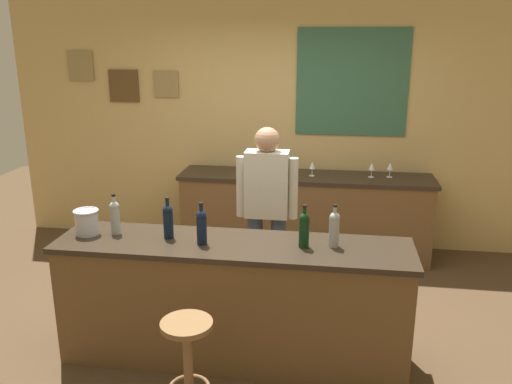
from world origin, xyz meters
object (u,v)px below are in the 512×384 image
wine_glass_d (390,167)px  coffee_mug (271,170)px  wine_bottle_c (202,226)px  ice_bucket (87,221)px  wine_glass_a (284,166)px  wine_glass_b (312,166)px  wine_bottle_b (168,220)px  wine_glass_c (372,167)px  wine_bottle_a (115,216)px  wine_bottle_e (334,228)px  wine_bottle_d (304,228)px  bartender (267,207)px  bar_stool (188,354)px

wine_glass_d → coffee_mug: bearing=-177.7°
wine_bottle_c → wine_glass_d: size_ratio=1.97×
ice_bucket → coffee_mug: bearing=61.0°
wine_glass_a → wine_glass_d: (1.11, 0.11, 0.00)m
wine_glass_b → wine_glass_d: same height
wine_bottle_b → wine_glass_c: wine_bottle_b is taller
ice_bucket → coffee_mug: 2.33m
wine_bottle_c → wine_bottle_b: bearing=163.2°
wine_bottle_a → wine_bottle_c: same height
wine_bottle_b → coffee_mug: 2.09m
wine_bottle_c → wine_bottle_e: 0.92m
wine_bottle_d → wine_bottle_e: bearing=11.3°
wine_glass_a → wine_glass_d: size_ratio=1.00×
wine_glass_d → wine_bottle_b: bearing=-130.2°
wine_bottle_b → wine_glass_b: bearing=64.8°
ice_bucket → wine_glass_c: size_ratio=1.21×
wine_bottle_e → coffee_mug: wine_bottle_e is taller
wine_bottle_e → coffee_mug: 2.12m
wine_glass_c → wine_glass_b: bearing=-176.7°
bartender → wine_bottle_d: 0.88m
wine_bottle_a → wine_bottle_e: 1.60m
wine_bottle_b → wine_bottle_d: bearing=-1.7°
wine_bottle_c → wine_glass_a: 2.07m
wine_bottle_c → wine_glass_a: bearing=79.5°
ice_bucket → wine_bottle_e: bearing=0.8°
wine_bottle_d → wine_glass_c: wine_bottle_d is taller
bartender → wine_bottle_e: bearing=-53.0°
bar_stool → wine_glass_a: 2.76m
ice_bucket → wine_bottle_a: bearing=11.1°
bar_stool → wine_bottle_b: 1.00m
wine_bottle_e → coffee_mug: bearing=108.6°
bartender → wine_glass_b: size_ratio=10.45×
wine_bottle_e → bartender: bearing=127.0°
wine_bottle_c → ice_bucket: (-0.89, 0.07, -0.04)m
wine_bottle_d → wine_glass_b: (-0.04, 2.03, -0.05)m
wine_bottle_a → wine_bottle_d: (1.39, -0.06, 0.00)m
wine_glass_d → coffee_mug: wine_glass_d is taller
wine_bottle_e → wine_bottle_d: bearing=-168.7°
wine_glass_b → wine_glass_d: 0.81m
wine_glass_b → wine_glass_c: same height
bartender → wine_bottle_b: size_ratio=5.29×
wine_bottle_b → ice_bucket: bearing=-178.7°
wine_bottle_d → wine_glass_a: size_ratio=1.97×
bar_stool → wine_glass_a: wine_glass_a is taller
bar_stool → wine_bottle_c: 0.88m
wine_bottle_c → wine_glass_d: (1.48, 2.15, -0.05)m
wine_glass_b → coffee_mug: size_ratio=1.24×
wine_bottle_e → wine_glass_b: 2.01m
wine_glass_b → wine_glass_a: bearing=-171.3°
wine_bottle_d → bartender: bearing=114.5°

